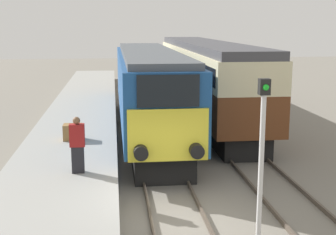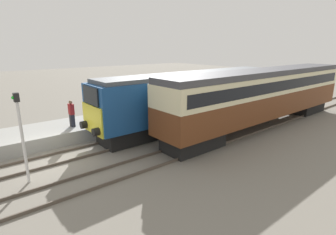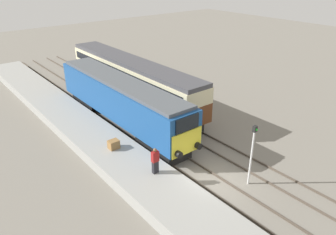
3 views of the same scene
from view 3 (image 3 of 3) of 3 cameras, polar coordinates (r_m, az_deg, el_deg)
name	(u,v)px [view 3 (image 3 of 3)]	position (r m, az deg, el deg)	size (l,w,h in m)	color
ground_plane	(212,183)	(20.71, 7.62, -11.25)	(120.00, 120.00, 0.00)	slate
platform_left	(101,144)	(24.29, -11.65, -4.47)	(3.50, 50.00, 0.81)	gray
rails_near_track	(162,149)	(23.74, -1.07, -5.58)	(1.51, 60.00, 0.14)	#4C4238
rails_far_track	(196,135)	(25.68, 4.94, -3.12)	(1.50, 60.00, 0.14)	#4C4238
locomotive	(121,100)	(26.77, -8.16, 3.07)	(2.70, 16.39, 3.95)	black
passenger_carriage	(132,77)	(31.24, -6.33, 7.03)	(2.75, 18.51, 4.18)	black
person_on_platform	(155,161)	(19.58, -2.25, -7.54)	(0.44, 0.26, 1.69)	black
signal_post	(252,151)	(19.79, 14.45, -5.62)	(0.24, 0.28, 3.96)	silver
luggage_crate	(114,144)	(22.59, -9.44, -4.64)	(0.70, 0.56, 0.60)	olive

